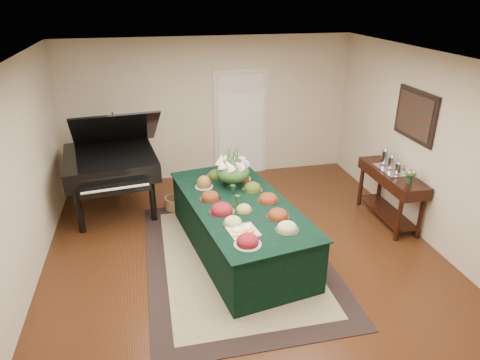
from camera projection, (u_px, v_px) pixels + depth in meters
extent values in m
plane|color=black|center=(245.00, 256.00, 6.07)|extent=(6.00, 6.00, 0.00)
cube|color=black|center=(237.00, 258.00, 6.02)|extent=(2.48, 3.47, 0.01)
cube|color=#C3B892|center=(237.00, 257.00, 6.02)|extent=(1.98, 2.97, 0.01)
cube|color=beige|center=(240.00, 123.00, 8.41)|extent=(1.05, 0.04, 2.10)
cube|color=white|center=(241.00, 126.00, 8.42)|extent=(0.90, 0.06, 2.00)
cube|color=black|center=(239.00, 227.00, 6.07)|extent=(1.66, 2.83, 0.76)
cube|color=black|center=(239.00, 203.00, 5.91)|extent=(1.73, 2.90, 0.02)
cylinder|color=silver|center=(233.00, 224.00, 5.34)|extent=(0.26, 0.26, 0.01)
ellipsoid|color=#D8D787|center=(233.00, 221.00, 5.33)|extent=(0.22, 0.22, 0.07)
cylinder|color=silver|center=(222.00, 212.00, 5.64)|extent=(0.35, 0.35, 0.01)
ellipsoid|color=maroon|center=(222.00, 208.00, 5.62)|extent=(0.29, 0.29, 0.09)
cylinder|color=silver|center=(236.00, 172.00, 6.85)|extent=(0.27, 0.27, 0.01)
ellipsoid|color=maroon|center=(236.00, 169.00, 6.84)|extent=(0.22, 0.22, 0.08)
cylinder|color=#B3BCB2|center=(204.00, 187.00, 6.35)|extent=(0.27, 0.27, 0.01)
ellipsoid|color=olive|center=(204.00, 182.00, 6.32)|extent=(0.22, 0.22, 0.12)
cylinder|color=silver|center=(217.00, 176.00, 6.71)|extent=(0.33, 0.33, 0.01)
ellipsoid|color=#465B17|center=(217.00, 174.00, 6.69)|extent=(0.27, 0.27, 0.07)
cylinder|color=silver|center=(244.00, 211.00, 5.66)|extent=(0.24, 0.24, 0.01)
ellipsoid|color=gold|center=(244.00, 208.00, 5.65)|extent=(0.19, 0.19, 0.06)
cylinder|color=#B3BCB2|center=(248.00, 244.00, 4.92)|extent=(0.32, 0.32, 0.01)
ellipsoid|color=maroon|center=(248.00, 240.00, 4.90)|extent=(0.26, 0.26, 0.09)
cylinder|color=silver|center=(278.00, 217.00, 5.51)|extent=(0.31, 0.31, 0.01)
ellipsoid|color=maroon|center=(278.00, 214.00, 5.49)|extent=(0.26, 0.26, 0.08)
cylinder|color=silver|center=(287.00, 230.00, 5.21)|extent=(0.30, 0.30, 0.01)
ellipsoid|color=#D8D787|center=(287.00, 227.00, 5.19)|extent=(0.24, 0.24, 0.08)
cylinder|color=silver|center=(241.00, 179.00, 6.60)|extent=(0.33, 0.33, 0.01)
ellipsoid|color=maroon|center=(241.00, 176.00, 6.58)|extent=(0.27, 0.27, 0.10)
cylinder|color=silver|center=(252.00, 190.00, 6.23)|extent=(0.31, 0.31, 0.01)
ellipsoid|color=#465B17|center=(252.00, 187.00, 6.21)|extent=(0.25, 0.25, 0.09)
cylinder|color=silver|center=(268.00, 201.00, 5.93)|extent=(0.32, 0.32, 0.01)
ellipsoid|color=maroon|center=(268.00, 198.00, 5.91)|extent=(0.26, 0.26, 0.08)
cylinder|color=silver|center=(210.00, 199.00, 5.98)|extent=(0.30, 0.30, 0.01)
ellipsoid|color=maroon|center=(210.00, 196.00, 5.96)|extent=(0.25, 0.25, 0.08)
cube|color=tan|center=(243.00, 232.00, 5.17)|extent=(0.39, 0.39, 0.02)
ellipsoid|color=#EEEAC9|center=(237.00, 228.00, 5.16)|extent=(0.14, 0.14, 0.08)
ellipsoid|color=#EEEAC9|center=(247.00, 225.00, 5.23)|extent=(0.12, 0.12, 0.07)
cube|color=orange|center=(250.00, 231.00, 5.10)|extent=(0.11, 0.11, 0.05)
cylinder|color=#14321C|center=(233.00, 180.00, 6.34)|extent=(0.19, 0.19, 0.19)
ellipsoid|color=#2A5923|center=(233.00, 172.00, 6.28)|extent=(0.49, 0.49, 0.32)
cylinder|color=black|center=(80.00, 212.00, 6.53)|extent=(0.10, 0.10, 0.71)
cylinder|color=black|center=(153.00, 201.00, 6.87)|extent=(0.10, 0.10, 0.71)
cylinder|color=black|center=(111.00, 175.00, 7.79)|extent=(0.10, 0.10, 0.71)
cube|color=black|center=(110.00, 162.00, 7.02)|extent=(1.60, 1.69, 0.30)
cube|color=black|center=(115.00, 189.00, 6.32)|extent=(1.03, 0.34, 0.10)
cube|color=black|center=(115.00, 129.00, 6.98)|extent=(1.49, 1.26, 0.78)
cylinder|color=olive|center=(175.00, 203.00, 7.33)|extent=(0.34, 0.34, 0.21)
cylinder|color=black|center=(399.00, 220.00, 6.31)|extent=(0.07, 0.07, 0.68)
cylinder|color=black|center=(420.00, 218.00, 6.38)|extent=(0.07, 0.07, 0.68)
cylinder|color=black|center=(361.00, 187.00, 7.37)|extent=(0.07, 0.07, 0.68)
cylinder|color=black|center=(380.00, 185.00, 7.44)|extent=(0.07, 0.07, 0.68)
cube|color=black|center=(392.00, 177.00, 6.70)|extent=(0.45, 1.41, 0.18)
cube|color=black|center=(387.00, 212.00, 6.95)|extent=(0.38, 1.24, 0.03)
cube|color=silver|center=(391.00, 170.00, 6.71)|extent=(0.34, 0.58, 0.02)
cylinder|color=#14321C|center=(410.00, 179.00, 6.25)|extent=(0.08, 0.08, 0.12)
ellipsoid|color=pink|center=(411.00, 173.00, 6.21)|extent=(0.18, 0.18, 0.12)
cube|color=black|center=(416.00, 115.00, 6.34)|extent=(0.04, 0.95, 0.75)
cube|color=#491318|center=(414.00, 115.00, 6.34)|extent=(0.01, 0.82, 0.62)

